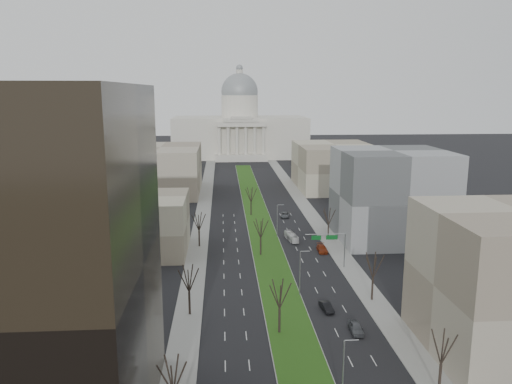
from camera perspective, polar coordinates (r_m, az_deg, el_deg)
name	(u,v)px	position (r m, az deg, el deg)	size (l,w,h in m)	color
ground	(257,215)	(160.94, 0.14, -2.68)	(600.00, 600.00, 0.00)	black
median	(257,216)	(159.93, 0.16, -2.73)	(8.00, 222.03, 0.20)	#999993
sidewalk_left	(199,239)	(136.58, -6.49, -5.30)	(5.00, 330.00, 0.15)	gray
sidewalk_right	(327,236)	(139.38, 8.09, -5.00)	(5.00, 330.00, 0.15)	gray
capitol	(240,130)	(306.34, -1.86, 7.13)	(80.00, 46.00, 55.00)	beige
building_beige_left	(134,224)	(126.83, -13.78, -3.63)	(26.00, 22.00, 14.00)	gray
building_grey_right	(391,195)	(138.12, 15.20, -0.35)	(28.00, 26.00, 24.00)	#5A5C5E
building_far_left	(161,170)	(199.46, -10.78, 2.51)	(30.00, 40.00, 18.00)	gray
building_far_right	(334,166)	(208.12, 8.92, 2.94)	(30.00, 40.00, 18.00)	gray
tree_left_near	(173,374)	(63.12, -9.51, -19.85)	(5.10, 5.10, 9.18)	black
tree_left_mid	(189,278)	(89.89, -7.69, -9.68)	(5.40, 5.40, 9.72)	black
tree_left_far	(199,221)	(128.01, -6.56, -3.30)	(5.28, 5.28, 9.50)	black
tree_right_near	(442,346)	(72.00, 20.52, -16.21)	(5.16, 5.16, 9.29)	black
tree_right_mid	(374,265)	(97.55, 13.28, -8.08)	(5.52, 5.52, 9.94)	black
tree_right_far	(329,216)	(134.81, 8.31, -2.73)	(5.04, 5.04, 9.07)	black
tree_median_a	(280,293)	(82.76, 2.72, -11.50)	(5.40, 5.40, 9.72)	black
tree_median_b	(261,228)	(120.44, 0.53, -4.09)	(5.40, 5.40, 9.72)	black
tree_median_c	(251,194)	(159.25, -0.58, -0.25)	(5.40, 5.40, 9.72)	black
streetlamp_median_a	(344,372)	(67.12, 9.99, -19.60)	(1.90, 0.20, 9.16)	gray
streetlamp_median_b	(300,272)	(98.12, 5.08, -9.15)	(1.90, 0.20, 9.16)	gray
streetlamp_median_c	(277,220)	(135.96, 2.47, -3.25)	(1.90, 0.20, 9.16)	gray
mast_arm_signs	(333,242)	(113.47, 8.79, -5.68)	(9.12, 0.24, 8.09)	gray
car_grey_near	(356,328)	(87.11, 11.34, -14.96)	(1.96, 4.88, 1.66)	#4E5156
car_black	(326,307)	(93.92, 8.06, -12.88)	(1.57, 4.49, 1.48)	black
car_red	(322,249)	(125.91, 7.56, -6.44)	(2.26, 5.55, 1.61)	maroon
car_grey_far	(285,215)	(158.82, 3.33, -2.61)	(2.47, 5.36, 1.49)	#54575C
box_van	(291,237)	(134.17, 4.07, -5.12)	(1.79, 7.67, 2.14)	white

